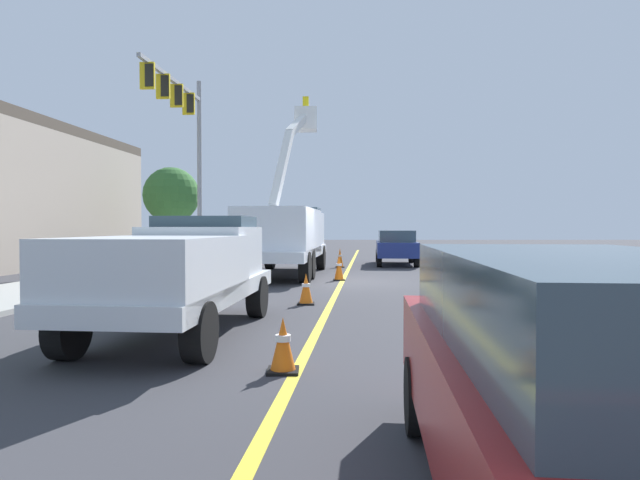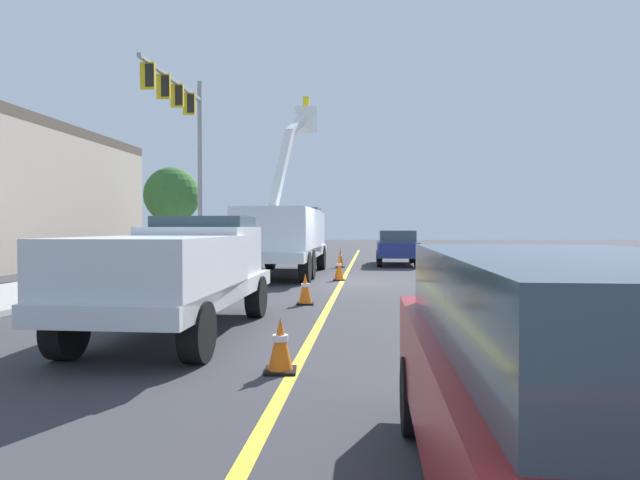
{
  "view_description": "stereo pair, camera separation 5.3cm",
  "coord_description": "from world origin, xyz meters",
  "views": [
    {
      "loc": [
        -17.78,
        0.88,
        1.84
      ],
      "look_at": [
        0.65,
        0.74,
        1.4
      ],
      "focal_mm": 29.66,
      "sensor_mm": 36.0,
      "label": 1
    },
    {
      "loc": [
        -17.78,
        0.82,
        1.84
      ],
      "look_at": [
        0.65,
        0.74,
        1.4
      ],
      "focal_mm": 29.66,
      "sensor_mm": 36.0,
      "label": 2
    }
  ],
  "objects": [
    {
      "name": "traffic_cone_mid_rear",
      "position": [
        0.5,
        0.08,
        0.43
      ],
      "size": [
        0.4,
        0.4,
        0.88
      ],
      "color": "black",
      "rests_on": "ground"
    },
    {
      "name": "traffic_cone_leading",
      "position": [
        -11.11,
        1.3,
        0.35
      ],
      "size": [
        0.4,
        0.4,
        0.7
      ],
      "color": "black",
      "rests_on": "ground"
    },
    {
      "name": "utility_bucket_truck",
      "position": [
        2.68,
        2.04,
        1.61
      ],
      "size": [
        8.41,
        3.32,
        7.16
      ],
      "color": "white",
      "rests_on": "ground"
    },
    {
      "name": "street_tree_right",
      "position": [
        10.47,
        8.6,
        3.54
      ],
      "size": [
        2.96,
        2.96,
        5.05
      ],
      "color": "brown",
      "rests_on": "ground"
    },
    {
      "name": "sidewalk_far_side",
      "position": [
        0.85,
        8.35,
        0.06
      ],
      "size": [
        60.06,
        9.65,
        0.12
      ],
      "primitive_type": "cube",
      "rotation": [
        0.0,
        0.0,
        -0.1
      ],
      "color": "#9E9E99",
      "rests_on": "ground"
    },
    {
      "name": "service_pickup_truck",
      "position": [
        -8.74,
        3.21,
        1.12
      ],
      "size": [
        5.78,
        2.66,
        2.06
      ],
      "color": "silver",
      "rests_on": "ground"
    },
    {
      "name": "traffic_cone_mid_front",
      "position": [
        -5.2,
        1.12,
        0.37
      ],
      "size": [
        0.4,
        0.4,
        0.74
      ],
      "color": "black",
      "rests_on": "ground"
    },
    {
      "name": "trailing_sedan",
      "position": [
        -14.78,
        -0.74,
        0.97
      ],
      "size": [
        4.97,
        2.38,
        1.69
      ],
      "color": "maroon",
      "rests_on": "ground"
    },
    {
      "name": "traffic_signal_mast",
      "position": [
        6.0,
        6.8,
        6.41
      ],
      "size": [
        6.87,
        1.03,
        8.98
      ],
      "color": "gray",
      "rests_on": "ground"
    },
    {
      "name": "ground",
      "position": [
        0.0,
        0.0,
        0.0
      ],
      "size": [
        120.0,
        120.0,
        0.0
      ],
      "primitive_type": "plane",
      "color": "#38383D"
    },
    {
      "name": "passing_minivan",
      "position": [
        8.22,
        -3.08,
        0.97
      ],
      "size": [
        4.97,
        2.38,
        1.69
      ],
      "color": "navy",
      "rests_on": "ground"
    },
    {
      "name": "traffic_cone_trailing",
      "position": [
        6.44,
        -0.22,
        0.43
      ],
      "size": [
        0.4,
        0.4,
        0.88
      ],
      "color": "black",
      "rests_on": "ground"
    },
    {
      "name": "lane_centre_stripe",
      "position": [
        0.0,
        0.0,
        0.0
      ],
      "size": [
        49.76,
        5.22,
        0.01
      ],
      "primitive_type": "cube",
      "rotation": [
        0.0,
        0.0,
        -0.1
      ],
      "color": "yellow",
      "rests_on": "ground"
    }
  ]
}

